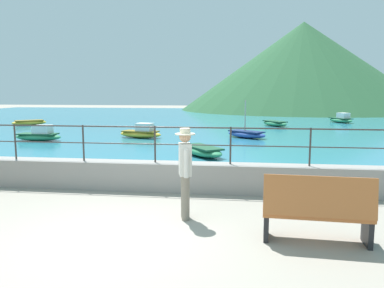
{
  "coord_description": "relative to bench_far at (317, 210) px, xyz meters",
  "views": [
    {
      "loc": [
        2.11,
        -5.77,
        2.43
      ],
      "look_at": [
        0.85,
        3.7,
        1.1
      ],
      "focal_mm": 35.44,
      "sensor_mm": 36.0,
      "label": 1
    }
  ],
  "objects": [
    {
      "name": "ground_plane",
      "position": [
        -3.32,
        -0.26,
        -0.56
      ],
      "size": [
        120.0,
        120.0,
        0.0
      ],
      "primitive_type": "plane",
      "color": "gray"
    },
    {
      "name": "promenade_wall",
      "position": [
        -3.32,
        2.94,
        -0.21
      ],
      "size": [
        20.0,
        0.56,
        0.7
      ],
      "primitive_type": "cube",
      "color": "gray",
      "rests_on": "ground"
    },
    {
      "name": "railing",
      "position": [
        -3.32,
        2.94,
        0.76
      ],
      "size": [
        18.44,
        0.04,
        0.9
      ],
      "color": "#383330",
      "rests_on": "promenade_wall"
    },
    {
      "name": "lake_water",
      "position": [
        -3.32,
        25.58,
        -0.53
      ],
      "size": [
        64.0,
        44.32,
        0.06
      ],
      "primitive_type": "cube",
      "color": "teal",
      "rests_on": "ground"
    },
    {
      "name": "hill_main",
      "position": [
        6.42,
        45.59,
        5.1
      ],
      "size": [
        31.71,
        31.71,
        11.31
      ],
      "primitive_type": "cone",
      "color": "#285633",
      "rests_on": "ground"
    },
    {
      "name": "bench_far",
      "position": [
        0.0,
        0.0,
        0.0
      ],
      "size": [
        1.73,
        0.64,
        1.13
      ],
      "color": "#B76633",
      "rests_on": "ground"
    },
    {
      "name": "person_walking",
      "position": [
        -2.27,
        0.92,
        0.42
      ],
      "size": [
        0.38,
        0.56,
        1.75
      ],
      "color": "slate",
      "rests_on": "ground"
    },
    {
      "name": "boat_0",
      "position": [
        -2.65,
        7.74,
        -0.3
      ],
      "size": [
        2.08,
        2.39,
        0.36
      ],
      "color": "#338C59",
      "rests_on": "lake_water"
    },
    {
      "name": "boat_1",
      "position": [
        6.31,
        24.22,
        -0.23
      ],
      "size": [
        1.85,
        2.46,
        0.76
      ],
      "color": "#338C59",
      "rests_on": "lake_water"
    },
    {
      "name": "boat_2",
      "position": [
        -16.19,
        18.97,
        -0.3
      ],
      "size": [
        2.32,
        2.2,
        0.36
      ],
      "color": "gold",
      "rests_on": "lake_water"
    },
    {
      "name": "boat_3",
      "position": [
        -0.99,
        13.55,
        -0.3
      ],
      "size": [
        2.36,
        2.13,
        1.93
      ],
      "color": "#2D4C9E",
      "rests_on": "lake_water"
    },
    {
      "name": "boat_4",
      "position": [
        -10.97,
        11.06,
        -0.23
      ],
      "size": [
        2.31,
        0.91,
        0.76
      ],
      "color": "#338C59",
      "rests_on": "lake_water"
    },
    {
      "name": "boat_5",
      "position": [
        1.03,
        20.59,
        -0.3
      ],
      "size": [
        2.02,
        2.42,
        0.36
      ],
      "color": "#338C59",
      "rests_on": "lake_water"
    },
    {
      "name": "boat_6",
      "position": [
        -6.37,
        12.85,
        -0.23
      ],
      "size": [
        2.44,
        1.4,
        0.76
      ],
      "color": "gold",
      "rests_on": "lake_water"
    }
  ]
}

